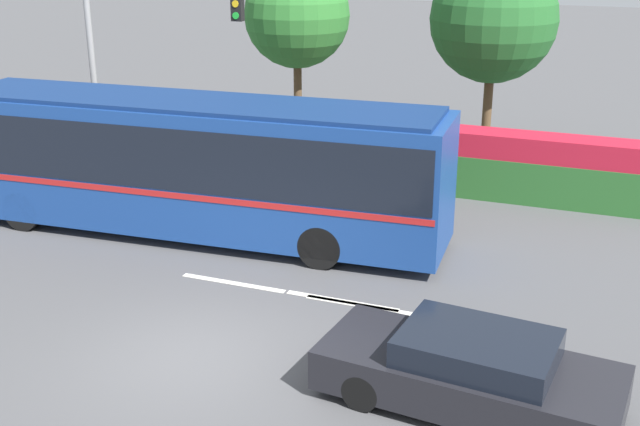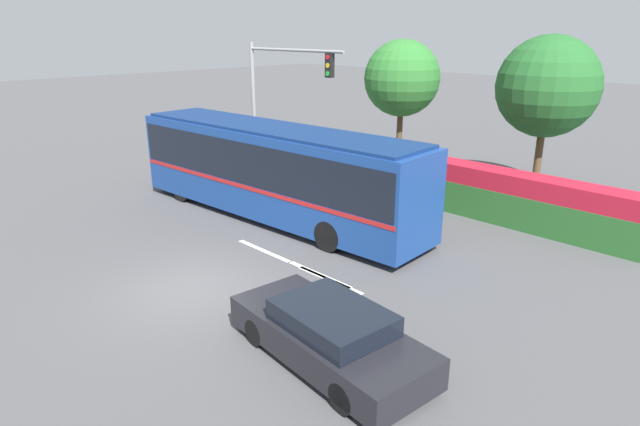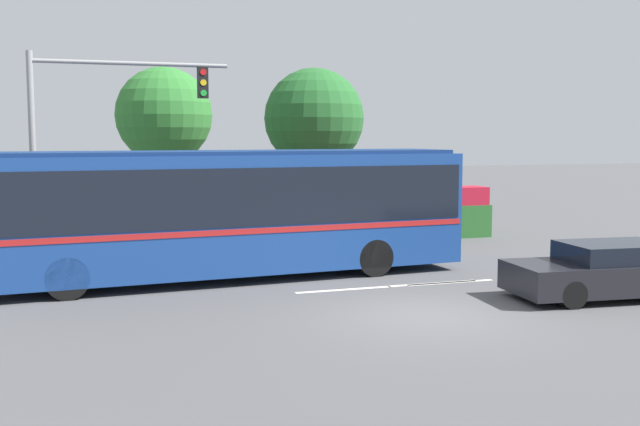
% 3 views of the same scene
% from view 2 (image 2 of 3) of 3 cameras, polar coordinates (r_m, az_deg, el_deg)
% --- Properties ---
extents(ground_plane, '(140.00, 140.00, 0.00)m').
position_cam_2_polar(ground_plane, '(15.00, -13.18, -7.80)').
color(ground_plane, '#4C4C4F').
extents(city_bus, '(12.55, 3.25, 3.35)m').
position_cam_2_polar(city_bus, '(19.53, -4.94, 4.87)').
color(city_bus, navy).
rests_on(city_bus, ground).
extents(sedan_foreground, '(4.87, 2.34, 1.28)m').
position_cam_2_polar(sedan_foreground, '(11.43, 1.00, -12.71)').
color(sedan_foreground, black).
rests_on(sedan_foreground, ground).
extents(traffic_light_pole, '(5.55, 0.24, 6.05)m').
position_cam_2_polar(traffic_light_pole, '(23.66, -4.76, 12.68)').
color(traffic_light_pole, gray).
rests_on(traffic_light_pole, ground).
extents(flowering_hedge, '(9.81, 1.11, 1.85)m').
position_cam_2_polar(flowering_hedge, '(20.47, 18.31, 1.74)').
color(flowering_hedge, '#286028').
rests_on(flowering_hedge, ground).
extents(street_tree_left, '(3.43, 3.43, 6.19)m').
position_cam_2_polar(street_tree_left, '(25.53, 8.62, 13.82)').
color(street_tree_left, brown).
rests_on(street_tree_left, ground).
extents(street_tree_centre, '(4.00, 4.00, 6.43)m').
position_cam_2_polar(street_tree_centre, '(23.69, 22.84, 12.15)').
color(street_tree_centre, brown).
rests_on(street_tree_centre, ground).
extents(lane_stripe_near, '(2.40, 0.16, 0.01)m').
position_cam_2_polar(lane_stripe_near, '(15.08, 1.02, -7.07)').
color(lane_stripe_near, silver).
rests_on(lane_stripe_near, ground).
extents(lane_stripe_mid, '(2.40, 0.16, 0.01)m').
position_cam_2_polar(lane_stripe_mid, '(17.08, -5.96, -3.96)').
color(lane_stripe_mid, silver).
rests_on(lane_stripe_mid, ground).
extents(lane_stripe_far, '(2.40, 0.16, 0.01)m').
position_cam_2_polar(lane_stripe_far, '(15.40, -0.07, -6.49)').
color(lane_stripe_far, silver).
rests_on(lane_stripe_far, ground).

